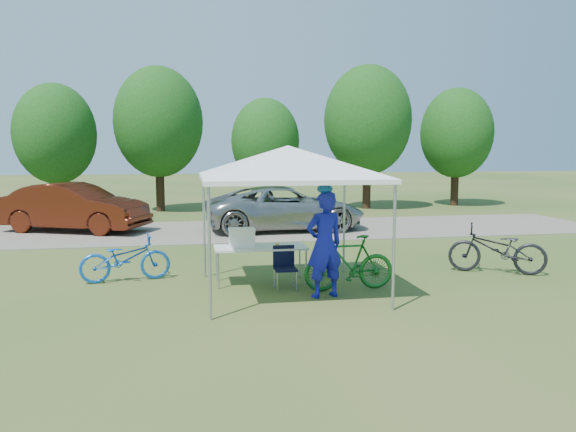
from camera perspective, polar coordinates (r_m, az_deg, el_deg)
name	(u,v)px	position (r m, az deg, el deg)	size (l,w,h in m)	color
ground	(288,292)	(10.63, 0.00, -7.70)	(100.00, 100.00, 0.00)	#2D5119
gravel_strip	(245,230)	(18.41, -4.35, -1.45)	(24.00, 5.00, 0.02)	gray
canopy	(288,150)	(10.28, 0.00, 6.75)	(4.53, 4.53, 3.00)	#A5A5AA
treeline	(223,128)	(24.23, -6.57, 8.89)	(24.89, 4.28, 6.30)	#382314
folding_table	(261,249)	(11.15, -2.81, -3.32)	(1.81, 0.76, 0.75)	white
folding_chair	(285,264)	(10.80, -0.35, -4.85)	(0.42, 0.43, 0.82)	black
cooler	(242,238)	(11.07, -4.71, -2.20)	(0.51, 0.35, 0.37)	white
ice_cream_cup	(277,245)	(11.13, -1.11, -2.95)	(0.08, 0.08, 0.06)	gold
cyclist	(324,244)	(10.09, 3.72, -2.90)	(0.70, 0.46, 1.93)	#1519AB
bike_blue	(125,258)	(11.82, -16.20, -4.16)	(0.62, 1.78, 0.94)	blue
bike_green	(349,263)	(10.70, 6.22, -4.75)	(0.49, 1.75, 1.05)	#166520
bike_dark	(497,249)	(12.85, 20.48, -3.16)	(0.70, 2.01, 1.06)	black
minivan	(285,208)	(18.30, -0.29, 0.82)	(2.38, 5.16, 1.44)	#A5A5A0
sedan	(74,207)	(19.24, -20.88, 0.83)	(1.64, 4.70, 1.55)	#4E1A0D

